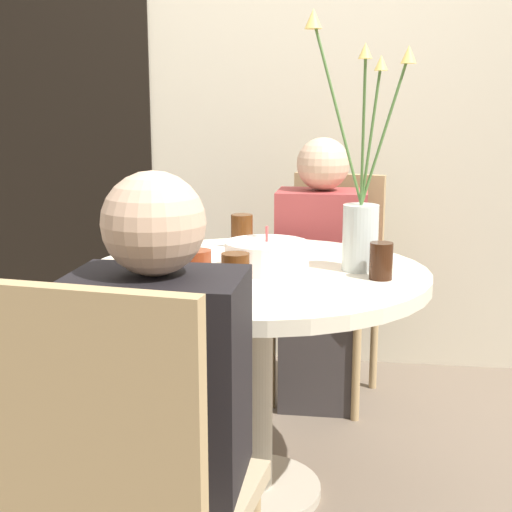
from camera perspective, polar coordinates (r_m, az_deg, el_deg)
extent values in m
plane|color=#6B5B4C|center=(2.34, 0.00, -18.44)|extent=(16.00, 16.00, 0.00)
cube|color=beige|center=(3.27, 3.30, 13.99)|extent=(8.00, 0.05, 2.60)
cube|color=black|center=(3.52, -15.53, 8.96)|extent=(0.90, 0.01, 2.05)
cylinder|color=beige|center=(2.08, 0.00, -1.62)|extent=(1.01, 1.01, 0.04)
cylinder|color=#B7AD99|center=(2.18, 0.00, -10.42)|extent=(0.10, 0.10, 0.65)
cylinder|color=#B7AD99|center=(2.33, 0.00, -18.12)|extent=(0.40, 0.40, 0.03)
cube|color=tan|center=(2.88, 5.59, -3.31)|extent=(0.48, 0.48, 0.04)
cube|color=tan|center=(3.00, 6.59, 2.17)|extent=(0.38, 0.12, 0.46)
cylinder|color=tan|center=(2.84, 1.25, -8.21)|extent=(0.03, 0.03, 0.41)
cylinder|color=tan|center=(2.76, 8.02, -8.99)|extent=(0.03, 0.03, 0.41)
cylinder|color=tan|center=(3.15, 3.31, -6.19)|extent=(0.03, 0.03, 0.41)
cylinder|color=tan|center=(3.07, 9.42, -6.81)|extent=(0.03, 0.03, 0.41)
cube|color=tan|center=(1.48, -8.86, -19.09)|extent=(0.45, 0.45, 0.04)
cube|color=tan|center=(1.22, -12.87, -13.06)|extent=(0.38, 0.08, 0.46)
cylinder|color=white|center=(2.06, 0.85, 0.00)|extent=(0.24, 0.24, 0.08)
cylinder|color=#E54C4C|center=(2.04, 0.86, 1.76)|extent=(0.01, 0.01, 0.04)
cylinder|color=silver|center=(2.07, 8.34, 1.46)|extent=(0.10, 0.10, 0.19)
cylinder|color=#4C7538|center=(2.04, 10.24, 9.79)|extent=(0.12, 0.02, 0.41)
cone|color=#EFCC66|center=(2.05, 12.13, 15.50)|extent=(0.04, 0.04, 0.05)
cylinder|color=#4C7538|center=(2.03, 9.18, 9.49)|extent=(0.05, 0.02, 0.39)
cone|color=#EFCC66|center=(2.02, 9.98, 14.98)|extent=(0.04, 0.04, 0.04)
cylinder|color=#4C7538|center=(2.04, 6.56, 11.26)|extent=(0.15, 0.02, 0.51)
cone|color=#EFCC66|center=(2.06, 4.61, 18.41)|extent=(0.05, 0.05, 0.05)
cylinder|color=#4C7538|center=(1.98, 8.58, 9.82)|extent=(0.01, 0.12, 0.42)
cone|color=#EFCC66|center=(1.93, 8.75, 15.94)|extent=(0.04, 0.04, 0.04)
cylinder|color=white|center=(2.33, -4.32, 0.46)|extent=(0.17, 0.17, 0.01)
cylinder|color=maroon|center=(1.86, -4.81, -1.07)|extent=(0.08, 0.08, 0.10)
cylinder|color=#51280F|center=(1.73, -1.62, -1.71)|extent=(0.07, 0.07, 0.12)
cylinder|color=#33190C|center=(1.98, 9.98, -0.39)|extent=(0.06, 0.06, 0.10)
cylinder|color=#51280F|center=(2.04, -8.94, 0.31)|extent=(0.06, 0.06, 0.12)
cylinder|color=#51280F|center=(2.34, -1.14, 1.92)|extent=(0.07, 0.07, 0.12)
cube|color=#383333|center=(2.87, 5.09, -7.63)|extent=(0.31, 0.24, 0.45)
cube|color=#993838|center=(2.75, 5.26, 0.90)|extent=(0.34, 0.24, 0.42)
sphere|color=#D1A889|center=(2.71, 5.38, 7.34)|extent=(0.20, 0.20, 0.20)
cube|color=black|center=(1.44, -7.83, -9.67)|extent=(0.34, 0.24, 0.42)
sphere|color=#D1A889|center=(1.36, -8.21, 2.59)|extent=(0.20, 0.20, 0.20)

